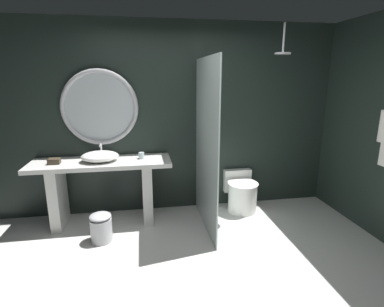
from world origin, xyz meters
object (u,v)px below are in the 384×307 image
at_px(tissue_box, 54,161).
at_px(toilet, 241,192).
at_px(tumbler_cup, 141,156).
at_px(round_wall_mirror, 100,108).
at_px(rain_shower_head, 283,50).
at_px(waste_bin, 101,227).
at_px(vessel_sink, 100,156).

relative_size(tissue_box, toilet, 0.22).
xyz_separation_m(tumbler_cup, round_wall_mirror, (-0.51, 0.24, 0.60)).
height_order(tissue_box, toilet, tissue_box).
bearing_deg(rain_shower_head, waste_bin, -172.58).
xyz_separation_m(vessel_sink, rain_shower_head, (2.26, -0.19, 1.28)).
bearing_deg(tumbler_cup, tissue_box, -176.35).
bearing_deg(tissue_box, vessel_sink, 2.73).
relative_size(rain_shower_head, waste_bin, 1.03).
relative_size(vessel_sink, toilet, 0.76).
bearing_deg(vessel_sink, rain_shower_head, -4.82).
relative_size(tumbler_cup, waste_bin, 0.24).
bearing_deg(rain_shower_head, tissue_box, 176.63).
height_order(toilet, waste_bin, toilet).
height_order(tissue_box, waste_bin, tissue_box).
distance_m(tissue_box, toilet, 2.53).
bearing_deg(toilet, rain_shower_head, -38.52).
xyz_separation_m(tissue_box, round_wall_mirror, (0.55, 0.31, 0.61)).
height_order(tumbler_cup, round_wall_mirror, round_wall_mirror).
bearing_deg(vessel_sink, toilet, 2.74).
xyz_separation_m(rain_shower_head, waste_bin, (-2.24, -0.29, -2.01)).
bearing_deg(tissue_box, toilet, 2.74).
xyz_separation_m(toilet, waste_bin, (-1.89, -0.57, -0.08)).
bearing_deg(toilet, tissue_box, -177.26).
height_order(vessel_sink, toilet, vessel_sink).
bearing_deg(waste_bin, round_wall_mirror, 90.74).
bearing_deg(waste_bin, tumbler_cup, 46.51).
relative_size(vessel_sink, rain_shower_head, 1.29).
xyz_separation_m(tissue_box, toilet, (2.45, 0.12, -0.62)).
relative_size(round_wall_mirror, toilet, 1.61).
bearing_deg(vessel_sink, round_wall_mirror, 88.22).
height_order(tissue_box, round_wall_mirror, round_wall_mirror).
distance_m(rain_shower_head, waste_bin, 3.03).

